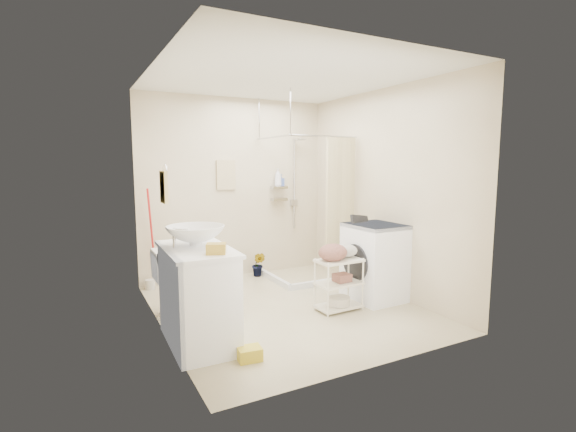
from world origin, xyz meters
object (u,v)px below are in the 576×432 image
(vanity, at_px, (198,296))
(washing_machine, at_px, (376,262))
(laundry_rack, at_px, (339,280))
(toilet, at_px, (187,280))

(vanity, relative_size, washing_machine, 1.10)
(vanity, distance_m, washing_machine, 2.31)
(washing_machine, distance_m, laundry_rack, 0.66)
(vanity, bearing_deg, laundry_rack, 5.36)
(vanity, height_order, laundry_rack, vanity)
(vanity, xyz_separation_m, washing_machine, (2.30, 0.24, 0.01))
(toilet, bearing_deg, vanity, 171.96)
(toilet, distance_m, laundry_rack, 1.72)
(toilet, height_order, laundry_rack, toilet)
(vanity, relative_size, toilet, 1.41)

